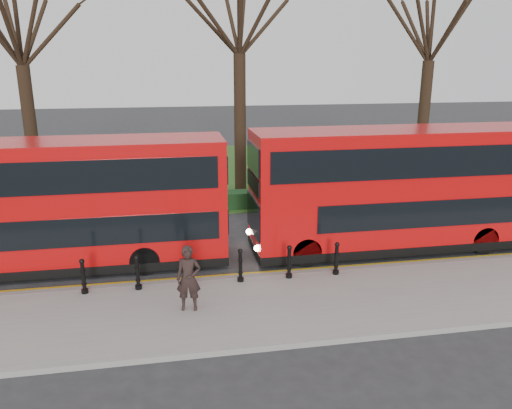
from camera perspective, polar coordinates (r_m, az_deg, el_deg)
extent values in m
plane|color=#28282B|center=(16.55, -3.51, -7.33)|extent=(120.00, 120.00, 0.00)
cube|color=gray|center=(13.83, -2.01, -11.95)|extent=(60.00, 4.00, 0.15)
cube|color=slate|center=(15.61, -3.08, -8.53)|extent=(60.00, 0.25, 0.16)
cube|color=#2B4D19|center=(30.84, -6.83, 3.79)|extent=(60.00, 18.00, 0.06)
cube|color=black|center=(22.81, -5.56, 0.35)|extent=(60.00, 0.90, 0.80)
cube|color=yellow|center=(15.91, -3.21, -8.31)|extent=(60.00, 0.10, 0.01)
cube|color=yellow|center=(16.09, -3.30, -8.02)|extent=(60.00, 0.10, 0.01)
cylinder|color=black|center=(26.09, -24.30, 7.26)|extent=(0.60, 0.60, 6.37)
cylinder|color=black|center=(25.55, -1.83, 9.10)|extent=(0.60, 0.60, 6.89)
cylinder|color=black|center=(28.77, 18.53, 8.76)|extent=(0.60, 0.60, 6.57)
cylinder|color=black|center=(15.18, -19.13, -7.83)|extent=(0.15, 0.15, 1.00)
cylinder|color=black|center=(15.00, -13.38, -7.64)|extent=(0.15, 0.15, 1.00)
cylinder|color=black|center=(14.97, -7.57, -7.36)|extent=(0.15, 0.15, 1.00)
cylinder|color=black|center=(15.10, -1.80, -7.02)|extent=(0.15, 0.15, 1.00)
cylinder|color=black|center=(15.37, 3.82, -6.61)|extent=(0.15, 0.15, 1.00)
cylinder|color=black|center=(15.78, 9.17, -6.17)|extent=(0.15, 0.15, 1.00)
cube|color=#B8090A|center=(17.09, -21.48, 0.34)|extent=(10.47, 2.38, 3.86)
cube|color=black|center=(17.69, -20.82, -5.83)|extent=(10.49, 2.40, 0.29)
cube|color=black|center=(16.01, -19.34, -3.06)|extent=(8.38, 0.04, 0.90)
cube|color=black|center=(15.71, -22.66, 2.75)|extent=(9.90, 0.04, 1.00)
cylinder|color=black|center=(16.33, -12.60, -6.23)|extent=(0.95, 0.29, 0.95)
cylinder|color=black|center=(18.29, -12.38, -3.76)|extent=(0.95, 0.29, 0.95)
cube|color=#B8090A|center=(18.43, 16.55, 2.13)|extent=(10.80, 2.45, 3.98)
cube|color=black|center=(19.00, 16.06, -3.84)|extent=(10.82, 2.47, 0.29)
cube|color=black|center=(17.94, 20.36, -0.96)|extent=(8.64, 0.04, 0.93)
cube|color=black|center=(17.14, 18.66, 4.54)|extent=(10.21, 0.04, 1.03)
cube|color=black|center=(16.66, -0.30, 2.49)|extent=(0.06, 2.16, 0.54)
cylinder|color=black|center=(16.65, 5.78, -5.41)|extent=(0.98, 0.29, 0.98)
cylinder|color=black|center=(18.60, 3.97, -3.01)|extent=(0.98, 0.29, 0.98)
cylinder|color=black|center=(19.39, 24.58, -3.70)|extent=(0.98, 0.29, 0.98)
cylinder|color=black|center=(21.09, 21.32, -1.78)|extent=(0.98, 0.29, 0.98)
imported|color=black|center=(13.43, -7.71, -8.37)|extent=(0.71, 0.53, 1.80)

